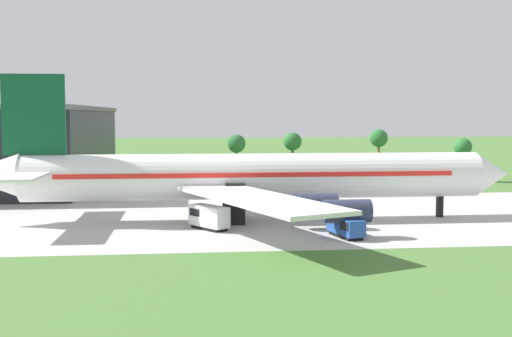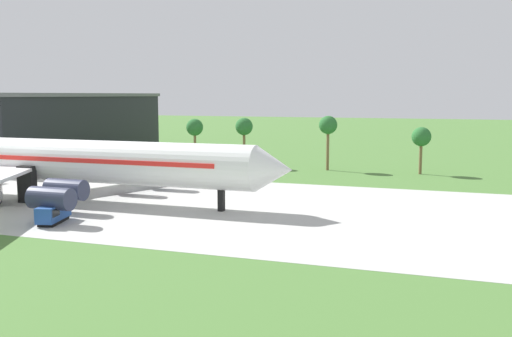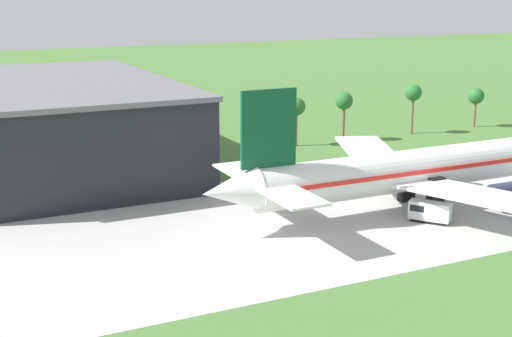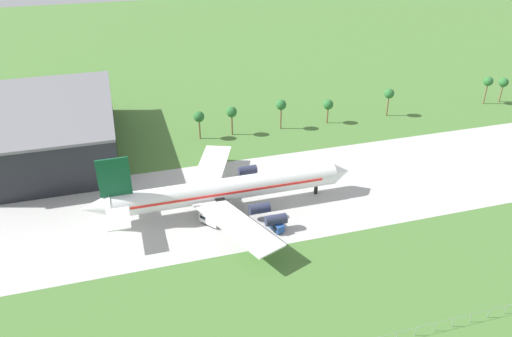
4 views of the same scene
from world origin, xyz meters
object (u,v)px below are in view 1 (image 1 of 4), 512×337
Objects in this scene: baggage_tug at (347,227)px; fuel_truck at (208,217)px; terminal_building at (4,145)px; jet_airliner at (246,177)px.

baggage_tug is 1.05× the size of fuel_truck.
baggage_tug is 0.10× the size of terminal_building.
baggage_tug is 16.53m from fuel_truck.
fuel_truck is at bearing -129.95° from jet_airliner.
jet_airliner is at bearing 50.05° from fuel_truck.
jet_airliner reaches higher than fuel_truck.
jet_airliner reaches higher than terminal_building.
terminal_building is at bearing 131.82° from jet_airliner.
fuel_truck is (-15.08, 6.76, 0.32)m from baggage_tug.
jet_airliner is 1.15× the size of terminal_building.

